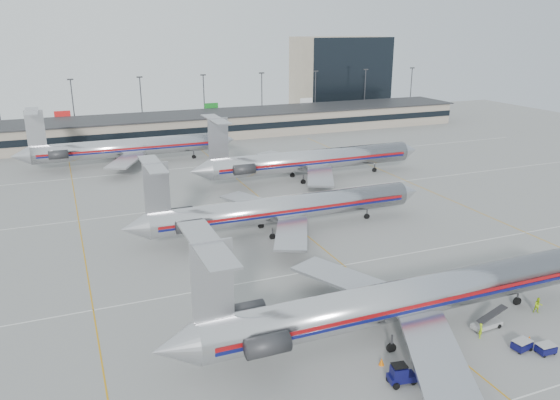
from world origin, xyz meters
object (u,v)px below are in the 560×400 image
jet_foreground (398,300)px  tug_center (466,391)px  belt_loader (487,323)px  jet_second_row (279,209)px

jet_foreground → tug_center: jet_foreground is taller
tug_center → belt_loader: 12.24m
jet_second_row → tug_center: (-0.28, -40.44, -2.73)m
jet_foreground → jet_second_row: 29.97m
tug_center → jet_foreground: bearing=68.3°
jet_second_row → tug_center: 40.54m
jet_foreground → tug_center: bearing=-91.9°
jet_foreground → belt_loader: 9.90m
jet_second_row → tug_center: size_ratio=20.02×
belt_loader → tug_center: bearing=-143.8°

